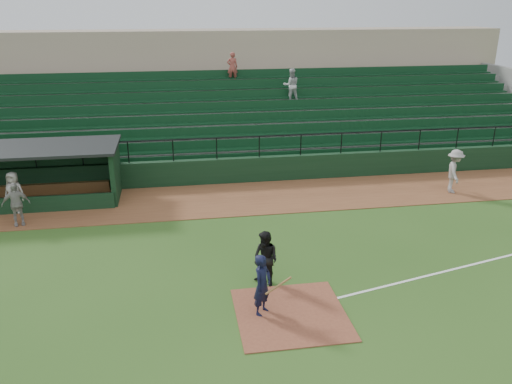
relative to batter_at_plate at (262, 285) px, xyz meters
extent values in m
plane|color=#2B4F19|center=(0.77, 0.82, -0.89)|extent=(90.00, 90.00, 0.00)
cube|color=brown|center=(0.77, 8.82, -0.88)|extent=(40.00, 4.00, 0.03)
cube|color=brown|center=(0.77, -0.18, -0.88)|extent=(3.00, 3.00, 0.03)
cube|color=white|center=(8.77, 2.02, -0.89)|extent=(17.49, 4.44, 0.01)
cube|color=black|center=(0.77, 11.02, -0.29)|extent=(36.00, 0.35, 1.20)
cylinder|color=black|center=(0.77, 11.02, 1.31)|extent=(36.00, 0.06, 0.06)
cube|color=slate|center=(0.77, 15.92, 0.91)|extent=(36.00, 9.00, 3.60)
cube|color=#0E3319|center=(0.77, 15.42, 1.36)|extent=(34.56, 8.00, 4.05)
cube|color=tan|center=(0.77, 22.42, 2.31)|extent=(38.00, 3.00, 6.40)
cube|color=slate|center=(0.77, 20.42, 2.81)|extent=(36.00, 2.00, 0.20)
imported|color=#BABABA|center=(4.56, 16.72, 2.74)|extent=(0.91, 0.71, 1.87)
imported|color=#9C4339|center=(1.45, 18.72, 3.57)|extent=(0.63, 0.41, 1.73)
cube|color=black|center=(-8.98, 11.22, 0.26)|extent=(8.50, 0.20, 2.30)
cube|color=black|center=(-4.73, 9.92, 0.26)|extent=(0.20, 2.60, 2.30)
cube|color=black|center=(-8.98, 9.92, 1.47)|extent=(8.90, 3.20, 0.12)
cube|color=olive|center=(-8.98, 10.82, -0.64)|extent=(7.65, 0.40, 0.50)
cube|color=black|center=(-8.98, 8.57, -0.54)|extent=(8.50, 0.12, 0.70)
imported|color=black|center=(0.00, 0.00, 0.00)|extent=(0.74, 0.77, 1.78)
cylinder|color=olive|center=(0.40, -0.20, 0.06)|extent=(0.79, 0.34, 0.35)
imported|color=black|center=(0.36, 1.51, -0.02)|extent=(1.04, 1.07, 1.73)
imported|color=gray|center=(10.07, 8.05, 0.12)|extent=(1.12, 1.44, 1.96)
imported|color=gray|center=(-8.21, 7.35, 0.00)|extent=(1.08, 0.67, 1.71)
imported|color=#A7A29C|center=(-8.62, 8.72, -0.01)|extent=(0.95, 0.74, 1.71)
camera|label=1|loc=(-2.12, -11.97, 7.20)|focal=36.10mm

